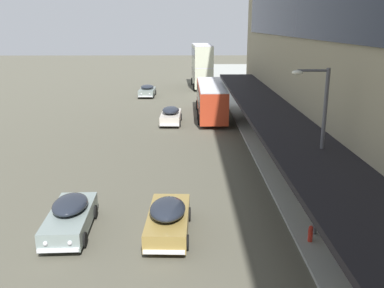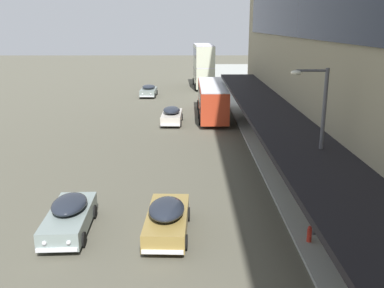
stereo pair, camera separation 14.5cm
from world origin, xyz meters
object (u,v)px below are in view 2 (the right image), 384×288
at_px(transit_bus_kerbside_front, 212,98).
at_px(street_lamp, 317,142).
at_px(sedan_trailing_near, 149,91).
at_px(sedan_trailing_mid, 172,115).
at_px(fire_hydrant, 309,234).
at_px(sedan_second_mid, 167,218).
at_px(sedan_lead_near, 69,216).
at_px(transit_bus_kerbside_rear, 203,65).
at_px(pedestrian_at_kerb, 348,241).

xyz_separation_m(transit_bus_kerbside_front, street_lamp, (2.96, -24.71, 2.38)).
bearing_deg(sedan_trailing_near, street_lamp, -74.50).
distance_m(sedan_trailing_mid, fire_hydrant, 23.42).
xyz_separation_m(sedan_second_mid, fire_hydrant, (5.91, -0.95, -0.29)).
distance_m(transit_bus_kerbside_front, sedan_trailing_near, 14.48).
bearing_deg(fire_hydrant, sedan_second_mid, 170.87).
xyz_separation_m(transit_bus_kerbside_front, sedan_lead_near, (-7.47, -24.11, -1.12)).
xyz_separation_m(transit_bus_kerbside_front, sedan_trailing_mid, (-3.82, -2.89, -1.08)).
bearing_deg(sedan_second_mid, street_lamp, -2.77).
xyz_separation_m(transit_bus_kerbside_front, transit_bus_kerbside_rear, (-0.19, 20.32, 1.41)).
height_order(sedan_trailing_near, sedan_trailing_mid, sedan_trailing_mid).
bearing_deg(sedan_second_mid, sedan_trailing_mid, 91.72).
bearing_deg(street_lamp, fire_hydrant, -108.20).
height_order(transit_bus_kerbside_front, sedan_trailing_near, transit_bus_kerbside_front).
relative_size(sedan_lead_near, sedan_second_mid, 1.01).
bearing_deg(pedestrian_at_kerb, sedan_lead_near, 164.32).
height_order(sedan_lead_near, pedestrian_at_kerb, pedestrian_at_kerb).
height_order(sedan_trailing_mid, street_lamp, street_lamp).
bearing_deg(sedan_lead_near, fire_hydrant, -7.03).
distance_m(transit_bus_kerbside_front, sedan_lead_near, 25.26).
relative_size(transit_bus_kerbside_front, pedestrian_at_kerb, 6.04).
relative_size(transit_bus_kerbside_front, street_lamp, 1.59).
bearing_deg(transit_bus_kerbside_rear, sedan_trailing_mid, -98.88).
bearing_deg(transit_bus_kerbside_front, transit_bus_kerbside_rear, 90.54).
relative_size(sedan_trailing_near, sedan_second_mid, 0.97).
xyz_separation_m(transit_bus_kerbside_rear, sedan_trailing_mid, (-3.63, -23.21, -2.49)).
bearing_deg(transit_bus_kerbside_rear, street_lamp, -86.00).
bearing_deg(sedan_lead_near, sedan_trailing_mid, 80.23).
bearing_deg(street_lamp, sedan_second_mid, 177.23).
bearing_deg(sedan_trailing_mid, sedan_lead_near, -99.77).
bearing_deg(sedan_lead_near, street_lamp, -3.32).
bearing_deg(transit_bus_kerbside_front, fire_hydrant, -83.83).
relative_size(transit_bus_kerbside_rear, sedan_trailing_mid, 1.95).
bearing_deg(sedan_second_mid, transit_bus_kerbside_rear, 86.19).
bearing_deg(street_lamp, sedan_trailing_mid, 107.25).
distance_m(transit_bus_kerbside_rear, sedan_lead_near, 45.09).
xyz_separation_m(sedan_trailing_mid, sedan_second_mid, (0.65, -21.53, -0.01)).
relative_size(transit_bus_kerbside_rear, sedan_trailing_near, 2.07).
height_order(sedan_second_mid, pedestrian_at_kerb, pedestrian_at_kerb).
height_order(transit_bus_kerbside_rear, sedan_lead_near, transit_bus_kerbside_rear).
bearing_deg(sedan_lead_near, pedestrian_at_kerb, -15.68).
xyz_separation_m(transit_bus_kerbside_front, sedan_trailing_near, (-7.34, 12.43, -1.14)).
distance_m(transit_bus_kerbside_rear, sedan_trailing_near, 10.95).
relative_size(transit_bus_kerbside_rear, sedan_second_mid, 2.01).
relative_size(transit_bus_kerbside_rear, fire_hydrant, 13.15).
distance_m(transit_bus_kerbside_rear, sedan_trailing_mid, 23.63).
height_order(sedan_lead_near, fire_hydrant, sedan_lead_near).
bearing_deg(sedan_second_mid, fire_hydrant, -9.13).
distance_m(sedan_trailing_near, sedan_trailing_mid, 15.72).
xyz_separation_m(transit_bus_kerbside_front, sedan_second_mid, (-3.17, -24.41, -1.09)).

